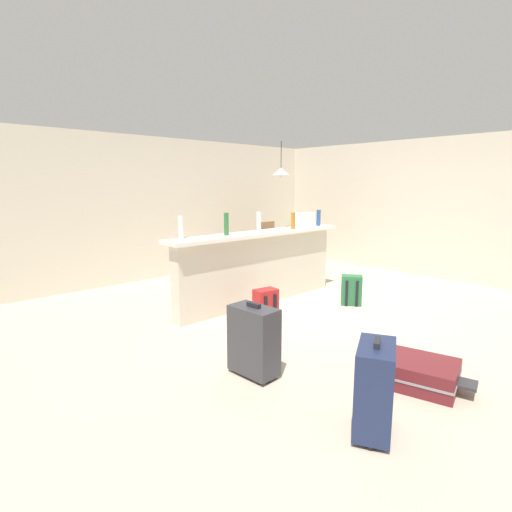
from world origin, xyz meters
TOP-DOWN VIEW (x-y plane):
  - ground_plane at (0.00, 0.00)m, footprint 13.00×13.00m
  - wall_back at (0.00, 3.05)m, footprint 6.60×0.10m
  - wall_right at (3.05, 0.30)m, footprint 0.10×6.00m
  - partition_half_wall at (-0.41, 0.59)m, footprint 2.80×0.20m
  - bar_countertop at (-0.41, 0.59)m, footprint 2.96×0.40m
  - bottle_white at (-1.63, 0.69)m, footprint 0.07×0.07m
  - bottle_green at (-1.00, 0.60)m, footprint 0.06×0.06m
  - bottle_clear at (-0.37, 0.66)m, footprint 0.06×0.06m
  - bottle_amber at (0.19, 0.52)m, footprint 0.06×0.06m
  - bottle_blue at (0.85, 0.56)m, footprint 0.07×0.07m
  - grocery_bag at (0.55, 0.59)m, footprint 0.26×0.18m
  - dining_table at (1.43, 1.94)m, footprint 1.10×0.80m
  - dining_chair_near_partition at (1.33, 1.42)m, footprint 0.46×0.46m
  - dining_chair_far_side at (1.50, 2.50)m, footprint 0.41×0.41m
  - pendant_lamp at (1.51, 2.03)m, footprint 0.34×0.34m
  - suitcase_flat_maroon at (-1.09, -2.04)m, footprint 0.65×0.88m
  - suitcase_upright_navy at (-1.96, -2.17)m, footprint 0.50×0.42m
  - backpack_red at (-0.93, -0.06)m, footprint 0.30×0.28m
  - backpack_green at (0.48, -0.35)m, footprint 0.33×0.34m
  - suitcase_upright_charcoal at (-1.99, -1.00)m, footprint 0.26×0.45m

SIDE VIEW (x-z plane):
  - ground_plane at x=0.00m, z-range -0.05..0.00m
  - suitcase_flat_maroon at x=-1.09m, z-range 0.00..0.22m
  - backpack_red at x=-0.93m, z-range -0.01..0.41m
  - backpack_green at x=0.48m, z-range -0.01..0.41m
  - suitcase_upright_navy at x=-1.96m, z-range 0.00..0.67m
  - suitcase_upright_charcoal at x=-1.99m, z-range 0.00..0.67m
  - partition_half_wall at x=-0.41m, z-range 0.00..0.98m
  - dining_chair_near_partition at x=1.33m, z-range 0.05..0.98m
  - dining_chair_far_side at x=1.50m, z-range 0.05..0.98m
  - dining_table at x=1.43m, z-range 0.28..1.02m
  - bar_countertop at x=-0.41m, z-range 0.98..1.03m
  - grocery_bag at x=0.55m, z-range 1.03..1.25m
  - bottle_amber at x=0.19m, z-range 1.03..1.27m
  - bottle_blue at x=0.85m, z-range 1.03..1.28m
  - bottle_clear at x=-0.37m, z-range 1.03..1.30m
  - bottle_white at x=-1.63m, z-range 1.03..1.31m
  - bottle_green at x=-1.00m, z-range 1.03..1.32m
  - wall_back at x=0.00m, z-range 0.00..2.50m
  - wall_right at x=3.05m, z-range 0.00..2.50m
  - pendant_lamp at x=1.51m, z-range 1.58..2.27m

